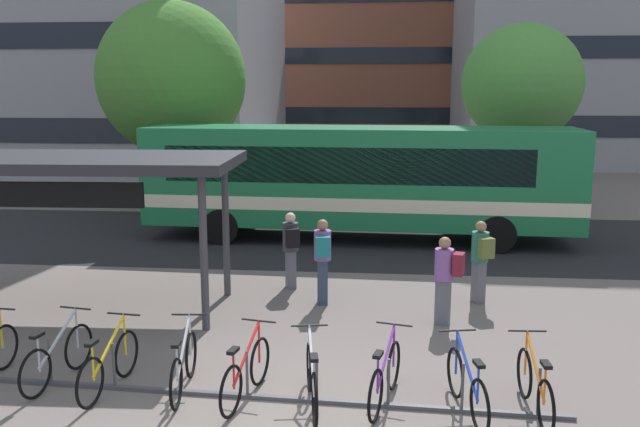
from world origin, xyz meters
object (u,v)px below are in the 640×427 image
(parked_bicycle_blue_7, at_px, (467,387))
(street_tree_0, at_px, (522,84))
(parked_bicycle_yellow_2, at_px, (109,365))
(parked_bicycle_silver_5, at_px, (312,380))
(parked_bicycle_orange_8, at_px, (535,387))
(commuter_teal_pack_3, at_px, (323,256))
(city_bus, at_px, (361,178))
(parked_bicycle_purple_6, at_px, (385,378))
(transit_shelter, at_px, (71,167))
(commuter_black_pack_1, at_px, (291,245))
(parked_bicycle_silver_1, at_px, (58,358))
(commuter_maroon_pack_4, at_px, (446,275))
(parked_bicycle_red_4, at_px, (246,373))
(street_tree_1, at_px, (172,79))
(parked_bicycle_silver_3, at_px, (184,366))
(commuter_olive_pack_2, at_px, (480,256))

(parked_bicycle_blue_7, height_order, street_tree_0, street_tree_0)
(parked_bicycle_yellow_2, bearing_deg, street_tree_0, -22.36)
(parked_bicycle_silver_5, bearing_deg, parked_bicycle_orange_8, -98.91)
(parked_bicycle_silver_5, xyz_separation_m, commuter_teal_pack_3, (-0.25, 4.36, 0.62))
(city_bus, height_order, parked_bicycle_yellow_2, city_bus)
(parked_bicycle_blue_7, relative_size, parked_bicycle_orange_8, 0.99)
(parked_bicycle_purple_6, bearing_deg, parked_bicycle_blue_7, -85.02)
(city_bus, height_order, transit_shelter, city_bus)
(city_bus, bearing_deg, commuter_black_pack_1, -102.84)
(parked_bicycle_orange_8, bearing_deg, parked_bicycle_silver_1, 83.91)
(parked_bicycle_silver_5, height_order, parked_bicycle_orange_8, same)
(parked_bicycle_purple_6, height_order, commuter_maroon_pack_4, commuter_maroon_pack_4)
(commuter_black_pack_1, bearing_deg, transit_shelter, 96.36)
(street_tree_0, bearing_deg, parked_bicycle_red_4, -112.68)
(street_tree_0, xyz_separation_m, street_tree_1, (-12.11, -1.86, 0.16))
(parked_bicycle_red_4, relative_size, commuter_teal_pack_3, 0.98)
(parked_bicycle_silver_3, distance_m, street_tree_1, 15.29)
(parked_bicycle_silver_1, xyz_separation_m, parked_bicycle_silver_3, (1.93, -0.13, 0.00))
(city_bus, xyz_separation_m, parked_bicycle_red_4, (-1.24, -10.19, -1.39))
(parked_bicycle_yellow_2, xyz_separation_m, parked_bicycle_silver_5, (2.93, -0.21, 0.00))
(parked_bicycle_silver_5, relative_size, parked_bicycle_purple_6, 1.01)
(commuter_olive_pack_2, relative_size, commuter_maroon_pack_4, 1.02)
(parked_bicycle_yellow_2, bearing_deg, parked_bicycle_orange_8, -85.21)
(street_tree_0, bearing_deg, parked_bicycle_yellow_2, -118.62)
(commuter_teal_pack_3, bearing_deg, parked_bicycle_yellow_2, 140.24)
(parked_bicycle_yellow_2, distance_m, commuter_black_pack_1, 5.54)
(city_bus, relative_size, commuter_maroon_pack_4, 7.39)
(parked_bicycle_silver_5, bearing_deg, commuter_teal_pack_3, -6.83)
(parked_bicycle_yellow_2, relative_size, commuter_black_pack_1, 1.03)
(parked_bicycle_silver_1, distance_m, street_tree_1, 14.71)
(parked_bicycle_red_4, xyz_separation_m, parked_bicycle_purple_6, (1.91, 0.04, 0.00))
(parked_bicycle_purple_6, xyz_separation_m, parked_bicycle_orange_8, (1.97, -0.11, 0.00))
(parked_bicycle_silver_3, relative_size, transit_shelter, 0.27)
(commuter_black_pack_1, xyz_separation_m, commuter_teal_pack_3, (0.78, -1.03, 0.05))
(street_tree_0, relative_size, street_tree_1, 0.91)
(parked_bicycle_red_4, height_order, street_tree_0, street_tree_0)
(commuter_teal_pack_3, relative_size, commuter_maroon_pack_4, 1.06)
(parked_bicycle_blue_7, relative_size, street_tree_0, 0.26)
(commuter_black_pack_1, bearing_deg, city_bus, -33.03)
(parked_bicycle_silver_3, distance_m, parked_bicycle_silver_5, 1.88)
(parked_bicycle_silver_1, distance_m, parked_bicycle_silver_5, 3.81)
(parked_bicycle_silver_5, relative_size, commuter_olive_pack_2, 1.02)
(parked_bicycle_orange_8, bearing_deg, street_tree_1, 30.09)
(parked_bicycle_blue_7, relative_size, commuter_black_pack_1, 1.02)
(parked_bicycle_yellow_2, height_order, parked_bicycle_blue_7, same)
(parked_bicycle_orange_8, xyz_separation_m, commuter_maroon_pack_4, (-0.87, 3.36, 0.56))
(parked_bicycle_orange_8, xyz_separation_m, street_tree_0, (2.81, 16.08, 4.05))
(parked_bicycle_red_4, distance_m, parked_bicycle_orange_8, 3.88)
(city_bus, height_order, commuter_black_pack_1, city_bus)
(parked_bicycle_silver_3, height_order, transit_shelter, transit_shelter)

